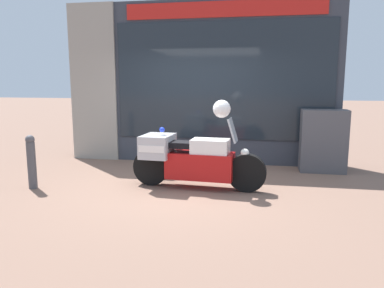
% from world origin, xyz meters
% --- Properties ---
extents(ground_plane, '(60.00, 60.00, 0.00)m').
position_xyz_m(ground_plane, '(0.00, 0.00, 0.00)').
color(ground_plane, '#7A5B4C').
extents(shop_building, '(5.88, 0.55, 3.46)m').
position_xyz_m(shop_building, '(-0.45, 2.00, 1.74)').
color(shop_building, '#333842').
rests_on(shop_building, ground).
extents(window_display, '(4.36, 0.30, 1.85)m').
position_xyz_m(window_display, '(0.46, 2.03, 0.45)').
color(window_display, slate).
rests_on(window_display, ground).
extents(paramedic_motorcycle, '(2.28, 0.68, 1.20)m').
position_xyz_m(paramedic_motorcycle, '(0.16, -0.14, 0.51)').
color(paramedic_motorcycle, black).
rests_on(paramedic_motorcycle, ground).
extents(utility_cabinet, '(0.87, 0.45, 1.23)m').
position_xyz_m(utility_cabinet, '(2.55, 1.44, 0.62)').
color(utility_cabinet, '#4C4C51').
rests_on(utility_cabinet, ground).
extents(white_helmet, '(0.29, 0.29, 0.29)m').
position_xyz_m(white_helmet, '(0.70, -0.18, 1.34)').
color(white_helmet, white).
rests_on(white_helmet, paramedic_motorcycle).
extents(street_bollard, '(0.15, 0.15, 0.91)m').
position_xyz_m(street_bollard, '(-2.42, -0.67, 0.47)').
color(street_bollard, '#47474C').
rests_on(street_bollard, ground).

